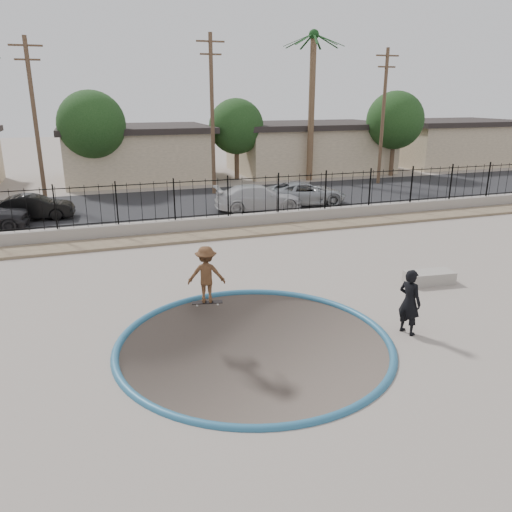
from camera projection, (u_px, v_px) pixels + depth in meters
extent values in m
cube|color=gray|center=(171.00, 246.00, 24.67)|extent=(120.00, 120.00, 2.20)
torus|color=#265C7E|center=(254.00, 343.00, 12.61)|extent=(7.04, 7.04, 0.20)
cube|color=#8E7B5D|center=(180.00, 238.00, 21.79)|extent=(42.00, 1.60, 0.11)
cube|color=gray|center=(176.00, 226.00, 22.71)|extent=(42.00, 0.45, 0.60)
cube|color=black|center=(175.00, 217.00, 22.58)|extent=(40.00, 0.04, 0.03)
cube|color=black|center=(173.00, 183.00, 22.09)|extent=(40.00, 0.04, 0.04)
cube|color=black|center=(156.00, 204.00, 28.83)|extent=(90.00, 8.00, 0.04)
cube|color=tan|center=(136.00, 156.00, 36.87)|extent=(10.00, 8.00, 3.50)
cube|color=black|center=(134.00, 128.00, 36.27)|extent=(10.60, 8.60, 0.40)
cube|color=tan|center=(309.00, 149.00, 41.14)|extent=(12.00, 8.00, 3.50)
cube|color=black|center=(310.00, 125.00, 40.54)|extent=(12.60, 8.60, 0.40)
cube|color=tan|center=(450.00, 144.00, 45.42)|extent=(11.00, 8.00, 3.50)
cube|color=black|center=(452.00, 122.00, 44.82)|extent=(11.60, 8.60, 0.40)
cylinder|color=brown|center=(311.00, 110.00, 35.48)|extent=(0.44, 0.44, 10.00)
sphere|color=#143B16|center=(314.00, 34.00, 33.96)|extent=(0.70, 0.70, 0.70)
cylinder|color=#473323|center=(36.00, 124.00, 27.43)|extent=(0.24, 0.24, 9.00)
cube|color=#473323|center=(25.00, 45.00, 26.21)|extent=(1.70, 0.10, 0.10)
cube|color=#473323|center=(27.00, 60.00, 26.42)|extent=(1.30, 0.10, 0.10)
cylinder|color=#473323|center=(212.00, 117.00, 30.41)|extent=(0.24, 0.24, 9.50)
cube|color=#473323|center=(210.00, 41.00, 29.10)|extent=(1.70, 0.10, 0.10)
cube|color=#473323|center=(211.00, 54.00, 29.32)|extent=(1.30, 0.10, 0.10)
cylinder|color=#473323|center=(383.00, 118.00, 34.15)|extent=(0.24, 0.24, 9.00)
cube|color=#473323|center=(388.00, 56.00, 32.92)|extent=(1.70, 0.10, 0.10)
cube|color=#473323|center=(387.00, 67.00, 33.14)|extent=(1.30, 0.10, 0.10)
cylinder|color=#473323|center=(96.00, 167.00, 32.87)|extent=(0.34, 0.34, 3.00)
sphere|color=#143311|center=(92.00, 125.00, 32.05)|extent=(4.32, 4.32, 4.32)
cylinder|color=#473323|center=(237.00, 161.00, 36.87)|extent=(0.34, 0.34, 2.75)
sphere|color=#143311|center=(236.00, 126.00, 36.11)|extent=(3.96, 3.96, 3.96)
cylinder|color=#473323|center=(392.00, 156.00, 38.69)|extent=(0.34, 0.34, 3.00)
sphere|color=#143311|center=(395.00, 120.00, 37.86)|extent=(4.32, 4.32, 4.32)
imported|color=brown|center=(206.00, 278.00, 14.69)|extent=(1.24, 0.90, 1.72)
cube|color=black|center=(207.00, 302.00, 14.93)|extent=(0.94, 0.40, 0.02)
cylinder|color=silver|center=(197.00, 305.00, 14.83)|extent=(0.06, 0.05, 0.06)
cylinder|color=silver|center=(197.00, 303.00, 14.99)|extent=(0.06, 0.05, 0.06)
cylinder|color=silver|center=(218.00, 304.00, 14.90)|extent=(0.06, 0.05, 0.06)
cylinder|color=silver|center=(217.00, 302.00, 15.06)|extent=(0.06, 0.05, 0.06)
imported|color=black|center=(409.00, 302.00, 12.90)|extent=(0.61, 0.75, 1.76)
cube|color=gray|center=(429.00, 277.00, 16.61)|extent=(1.67, 0.87, 0.40)
imported|color=black|center=(34.00, 207.00, 24.92)|extent=(3.88, 1.60, 1.25)
imported|color=silver|center=(259.00, 198.00, 26.92)|extent=(4.90, 2.38, 1.37)
imported|color=#999EA2|center=(305.00, 193.00, 28.31)|extent=(4.90, 2.57, 1.31)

